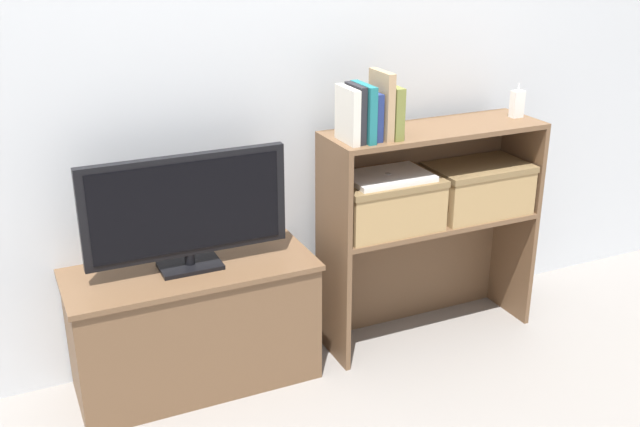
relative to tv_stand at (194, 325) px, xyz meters
The scene contains 16 objects.
ground_plane 0.58m from the tv_stand, 19.86° to the right, with size 16.00×16.00×0.00m, color gray.
wall_back 1.10m from the tv_stand, 23.33° to the left, with size 10.00×0.05×2.40m.
tv_stand is the anchor object (origin of this frame).
tv 0.47m from the tv_stand, 90.00° to the right, with size 0.73×0.14×0.42m.
bookshelf_lower_tier 0.99m from the tv_stand, ahead, with size 0.89×0.29×0.52m.
bookshelf_upper_tier 1.12m from the tv_stand, ahead, with size 0.89×0.29×0.38m.
book_ivory 0.96m from the tv_stand, ahead, with size 0.03×0.15×0.20m.
book_charcoal 0.98m from the tv_stand, ahead, with size 0.02×0.13×0.21m.
book_teal 1.01m from the tv_stand, ahead, with size 0.03×0.16×0.21m.
book_navy 1.02m from the tv_stand, ahead, with size 0.03×0.12×0.17m.
book_tan 1.07m from the tv_stand, ahead, with size 0.03×0.15×0.25m.
book_olive 1.08m from the tv_stand, ahead, with size 0.04×0.15×0.19m.
baby_monitor 1.55m from the tv_stand, ahead, with size 0.05×0.04×0.14m.
storage_basket_left 0.87m from the tv_stand, ahead, with size 0.40×0.26×0.20m.
storage_basket_right 1.27m from the tv_stand, ahead, with size 0.40×0.26×0.20m.
laptop 0.92m from the tv_stand, ahead, with size 0.32×0.22×0.02m.
Camera 1 is at (-1.09, -2.23, 1.66)m, focal length 42.00 mm.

